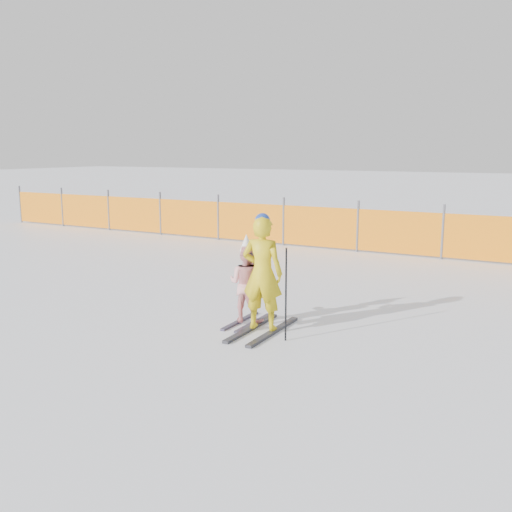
{
  "coord_description": "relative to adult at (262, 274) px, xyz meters",
  "views": [
    {
      "loc": [
        3.72,
        -6.32,
        2.45
      ],
      "look_at": [
        0.0,
        0.5,
        1.0
      ],
      "focal_mm": 40.0,
      "sensor_mm": 36.0,
      "label": 1
    }
  ],
  "objects": [
    {
      "name": "ground",
      "position": [
        -0.2,
        -0.3,
        -0.81
      ],
      "size": [
        120.0,
        120.0,
        0.0
      ],
      "primitive_type": "plane",
      "color": "white",
      "rests_on": "ground"
    },
    {
      "name": "ski_poles",
      "position": [
        0.33,
        -0.14,
        -0.11
      ],
      "size": [
        0.78,
        0.41,
        1.23
      ],
      "color": "black",
      "rests_on": "ground"
    },
    {
      "name": "adult",
      "position": [
        0.0,
        0.0,
        0.0
      ],
      "size": [
        0.61,
        1.4,
        1.63
      ],
      "color": "black",
      "rests_on": "ground"
    },
    {
      "name": "child",
      "position": [
        -0.37,
        0.22,
        -0.22
      ],
      "size": [
        0.56,
        0.98,
        1.29
      ],
      "color": "black",
      "rests_on": "ground"
    },
    {
      "name": "safety_fence",
      "position": [
        -4.69,
        6.59,
        -0.25
      ],
      "size": [
        16.47,
        0.06,
        1.25
      ],
      "color": "#595960",
      "rests_on": "ground"
    }
  ]
}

